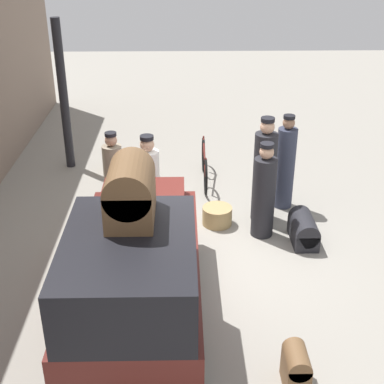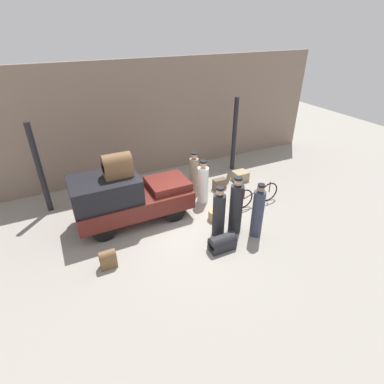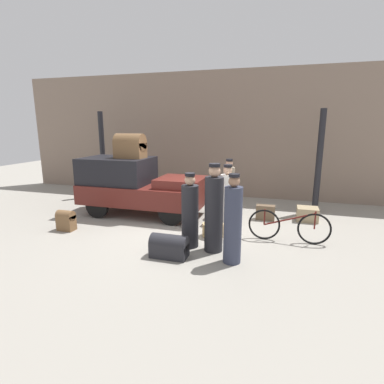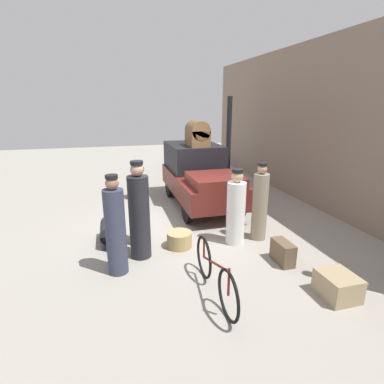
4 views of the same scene
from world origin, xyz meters
name	(u,v)px [view 2 (image 2 of 4)]	position (x,y,z in m)	size (l,w,h in m)	color
ground_plane	(189,221)	(0.00, 0.00, 0.00)	(30.00, 30.00, 0.00)	gray
station_building_facade	(144,120)	(0.00, 4.08, 2.25)	(16.00, 0.15, 4.50)	gray
canopy_pillar_left	(40,169)	(-3.98, 2.74, 1.54)	(0.18, 0.18, 3.08)	black
canopy_pillar_right	(234,135)	(3.41, 2.74, 1.54)	(0.18, 0.18, 3.08)	black
truck	(126,197)	(-1.74, 0.93, 0.89)	(3.62, 1.56, 1.67)	black
bicycle	(257,195)	(2.57, -0.10, 0.37)	(1.80, 0.04, 0.77)	black
wicker_basket	(216,215)	(0.86, -0.25, 0.16)	(0.51, 0.51, 0.32)	tan
porter_carrying_trunk	(258,212)	(1.51, -1.49, 0.80)	(0.34, 0.34, 1.74)	#33384C
porter_lifting_near_truck	(236,207)	(1.04, -1.05, 0.85)	(0.39, 0.39, 1.86)	#232328
conductor_in_dark_uniform	(194,176)	(0.92, 1.49, 0.77)	(0.32, 0.32, 1.67)	gray
porter_with_bicycle	(203,183)	(0.98, 0.92, 0.72)	(0.38, 0.38, 1.59)	white
porter_standing_middle	(219,214)	(0.50, -0.97, 0.74)	(0.37, 0.37, 1.63)	#232328
trunk_barrel_dark	(222,243)	(0.26, -1.61, 0.22)	(0.75, 0.38, 0.47)	#232328
trunk_large_brown	(108,258)	(-2.79, -0.89, 0.27)	(0.42, 0.26, 0.52)	brown
trunk_wicker_pale	(219,184)	(1.99, 1.44, 0.21)	(0.51, 0.24, 0.42)	brown
suitcase_tan_flat	(240,176)	(3.11, 1.68, 0.19)	(0.56, 0.50, 0.38)	#9E8966
trunk_on_truck_roof	(117,165)	(-1.88, 0.93, 2.01)	(0.83, 0.53, 0.70)	brown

